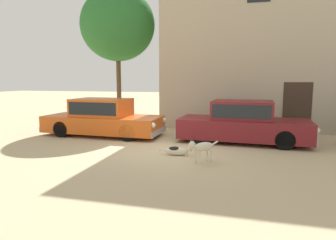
% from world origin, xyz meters
% --- Properties ---
extents(ground_plane, '(80.00, 80.00, 0.00)m').
position_xyz_m(ground_plane, '(0.00, 0.00, 0.00)').
color(ground_plane, tan).
extents(parked_sedan_nearest, '(4.80, 1.87, 1.46)m').
position_xyz_m(parked_sedan_nearest, '(-2.91, 1.54, 0.72)').
color(parked_sedan_nearest, '#D15619').
rests_on(parked_sedan_nearest, ground_plane).
extents(parked_sedan_second, '(4.68, 1.94, 1.47)m').
position_xyz_m(parked_sedan_second, '(2.47, 1.58, 0.73)').
color(parked_sedan_second, maroon).
rests_on(parked_sedan_second, ground_plane).
extents(stray_dog_spotted, '(1.09, 0.28, 0.34)m').
position_xyz_m(stray_dog_spotted, '(0.65, -0.75, 0.15)').
color(stray_dog_spotted, beige).
rests_on(stray_dog_spotted, ground_plane).
extents(stray_dog_tan, '(0.76, 0.79, 0.65)m').
position_xyz_m(stray_dog_tan, '(1.43, -1.32, 0.42)').
color(stray_dog_tan, beige).
rests_on(stray_dog_tan, ground_plane).
extents(acacia_tree_left, '(3.68, 3.31, 6.60)m').
position_xyz_m(acacia_tree_left, '(-3.63, 4.78, 4.84)').
color(acacia_tree_left, brown).
rests_on(acacia_tree_left, ground_plane).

